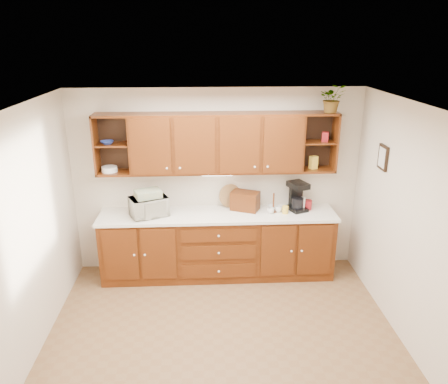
{
  "coord_description": "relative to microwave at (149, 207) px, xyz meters",
  "views": [
    {
      "loc": [
        -0.21,
        -4.08,
        3.23
      ],
      "look_at": [
        0.07,
        1.15,
        1.35
      ],
      "focal_mm": 35.0,
      "sensor_mm": 36.0,
      "label": 1
    }
  ],
  "objects": [
    {
      "name": "framed_picture",
      "position": [
        2.91,
        -0.51,
        0.78
      ],
      "size": [
        0.03,
        0.24,
        0.3
      ],
      "primitive_type": "cube",
      "color": "black",
      "rests_on": "right_wall"
    },
    {
      "name": "floor",
      "position": [
        0.93,
        -1.41,
        -1.07
      ],
      "size": [
        4.0,
        4.0,
        0.0
      ],
      "primitive_type": "plane",
      "color": "brown",
      "rests_on": "ground"
    },
    {
      "name": "wine_bottle",
      "position": [
        -0.02,
        0.08,
        0.01
      ],
      "size": [
        0.08,
        0.08,
        0.29
      ],
      "primitive_type": "cylinder",
      "rotation": [
        0.0,
        0.0,
        -0.22
      ],
      "color": "black",
      "rests_on": "countertop"
    },
    {
      "name": "pantry_box_yellow",
      "position": [
        2.24,
        0.16,
        0.54
      ],
      "size": [
        0.12,
        0.11,
        0.18
      ],
      "primitive_type": "cube",
      "rotation": [
        0.0,
        0.0,
        0.43
      ],
      "color": "yellow",
      "rests_on": "upper_cabinets"
    },
    {
      "name": "coffee_maker",
      "position": [
        2.04,
        0.12,
        0.06
      ],
      "size": [
        0.31,
        0.35,
        0.4
      ],
      "rotation": [
        0.0,
        0.0,
        0.38
      ],
      "color": "black",
      "rests_on": "countertop"
    },
    {
      "name": "upper_cabinets",
      "position": [
        0.94,
        0.18,
        0.82
      ],
      "size": [
        3.2,
        0.33,
        0.8
      ],
      "color": "#3E1B07",
      "rests_on": "back_wall"
    },
    {
      "name": "canister_white",
      "position": [
        2.11,
        0.1,
        -0.04
      ],
      "size": [
        0.11,
        0.11,
        0.18
      ],
      "primitive_type": "cylinder",
      "rotation": [
        0.0,
        0.0,
        -0.3
      ],
      "color": "white",
      "rests_on": "countertop"
    },
    {
      "name": "bread_box",
      "position": [
        1.31,
        0.15,
        -0.0
      ],
      "size": [
        0.44,
        0.37,
        0.26
      ],
      "primitive_type": "cube",
      "rotation": [
        0.0,
        0.0,
        -0.42
      ],
      "color": "#3E1B07",
      "rests_on": "countertop"
    },
    {
      "name": "bowl_stack",
      "position": [
        -0.51,
        0.15,
        0.85
      ],
      "size": [
        0.21,
        0.21,
        0.04
      ],
      "primitive_type": "imported",
      "rotation": [
        0.0,
        0.0,
        0.32
      ],
      "color": "navy",
      "rests_on": "upper_cabinets"
    },
    {
      "name": "back_wall",
      "position": [
        0.93,
        0.34,
        0.23
      ],
      "size": [
        4.0,
        0.0,
        4.0
      ],
      "primitive_type": "plane",
      "rotation": [
        1.57,
        0.0,
        0.0
      ],
      "color": "beige",
      "rests_on": "floor"
    },
    {
      "name": "base_cabinets",
      "position": [
        0.93,
        0.04,
        -0.62
      ],
      "size": [
        3.2,
        0.6,
        0.9
      ],
      "primitive_type": "cube",
      "color": "#3E1B07",
      "rests_on": "floor"
    },
    {
      "name": "potted_plant",
      "position": [
        2.42,
        0.11,
        1.4
      ],
      "size": [
        0.36,
        0.32,
        0.36
      ],
      "primitive_type": "imported",
      "rotation": [
        0.0,
        0.0,
        -0.11
      ],
      "color": "#999999",
      "rests_on": "upper_cabinets"
    },
    {
      "name": "towel_stack",
      "position": [
        0.0,
        0.0,
        0.18
      ],
      "size": [
        0.4,
        0.35,
        0.1
      ],
      "primitive_type": "cube",
      "rotation": [
        0.0,
        0.0,
        0.39
      ],
      "color": "#DDC268",
      "rests_on": "microwave"
    },
    {
      "name": "microwave",
      "position": [
        0.0,
        0.0,
        0.0
      ],
      "size": [
        0.57,
        0.49,
        0.27
      ],
      "primitive_type": "imported",
      "rotation": [
        0.0,
        0.0,
        0.43
      ],
      "color": "silver",
      "rests_on": "countertop"
    },
    {
      "name": "canister_yellow",
      "position": [
        1.85,
        -0.02,
        -0.08
      ],
      "size": [
        0.09,
        0.09,
        0.11
      ],
      "primitive_type": "cylinder",
      "rotation": [
        0.0,
        0.0,
        -0.09
      ],
      "color": "yellow",
      "rests_on": "countertop"
    },
    {
      "name": "canister_red",
      "position": [
        2.2,
        0.11,
        -0.07
      ],
      "size": [
        0.11,
        0.11,
        0.14
      ],
      "primitive_type": "cylinder",
      "rotation": [
        0.0,
        0.0,
        -0.08
      ],
      "color": "maroon",
      "rests_on": "countertop"
    },
    {
      "name": "plate_stack",
      "position": [
        -0.51,
        0.16,
        0.48
      ],
      "size": [
        0.25,
        0.25,
        0.07
      ],
      "primitive_type": "cylinder",
      "rotation": [
        0.0,
        0.0,
        -0.21
      ],
      "color": "white",
      "rests_on": "upper_cabinets"
    },
    {
      "name": "wicker_basket",
      "position": [
        -0.03,
        0.05,
        -0.06
      ],
      "size": [
        0.3,
        0.3,
        0.16
      ],
      "primitive_type": "cylinder",
      "rotation": [
        0.0,
        0.0,
        0.27
      ],
      "color": "#A67445",
      "rests_on": "countertop"
    },
    {
      "name": "ceiling",
      "position": [
        0.93,
        -1.41,
        1.53
      ],
      "size": [
        4.0,
        4.0,
        0.0
      ],
      "primitive_type": "plane",
      "rotation": [
        3.14,
        0.0,
        0.0
      ],
      "color": "white",
      "rests_on": "back_wall"
    },
    {
      "name": "undercabinet_light",
      "position": [
        0.93,
        0.12,
        0.4
      ],
      "size": [
        0.4,
        0.05,
        0.02
      ],
      "primitive_type": "cube",
      "color": "white",
      "rests_on": "upper_cabinets"
    },
    {
      "name": "left_wall",
      "position": [
        -1.07,
        -1.41,
        0.23
      ],
      "size": [
        0.0,
        3.5,
        3.5
      ],
      "primitive_type": "plane",
      "rotation": [
        1.57,
        0.0,
        1.57
      ],
      "color": "beige",
      "rests_on": "floor"
    },
    {
      "name": "countertop",
      "position": [
        0.93,
        0.03,
        -0.15
      ],
      "size": [
        3.24,
        0.64,
        0.04
      ],
      "primitive_type": "cube",
      "color": "white",
      "rests_on": "base_cabinets"
    },
    {
      "name": "right_wall",
      "position": [
        2.93,
        -1.41,
        0.23
      ],
      "size": [
        0.0,
        3.5,
        3.5
      ],
      "primitive_type": "plane",
      "rotation": [
        1.57,
        0.0,
        -1.57
      ],
      "color": "beige",
      "rests_on": "floor"
    },
    {
      "name": "woven_tray",
      "position": [
        1.11,
        0.28,
        -0.12
      ],
      "size": [
        0.34,
        0.19,
        0.33
      ],
      "primitive_type": "cylinder",
      "rotation": [
        1.36,
        0.0,
        0.33
      ],
      "color": "#A67445",
      "rests_on": "countertop"
    },
    {
      "name": "pantry_box_red",
      "position": [
        2.38,
        0.16,
        0.89
      ],
      "size": [
        0.1,
        0.1,
        0.13
      ],
      "primitive_type": "cube",
      "rotation": [
        0.0,
        0.0,
        -0.33
      ],
      "color": "maroon",
      "rests_on": "upper_cabinets"
    },
    {
      "name": "mug_tree",
      "position": [
        1.7,
        0.05,
        -0.09
      ],
      "size": [
        0.23,
        0.24,
        0.27
      ],
      "rotation": [
        0.0,
        0.0,
        -0.15
      ],
      "color": "#3E1B07",
      "rests_on": "countertop"
    }
  ]
}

